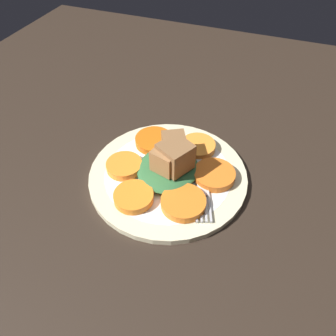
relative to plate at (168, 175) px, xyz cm
name	(u,v)px	position (x,y,z in cm)	size (l,w,h in cm)	color
table_slab	(168,181)	(0.00, 0.00, -1.52)	(120.00, 120.00, 2.00)	black
plate	(168,175)	(0.00, 0.00, 0.00)	(25.28, 25.28, 1.05)	beige
carrot_slice_0	(214,175)	(1.54, -7.16, 1.20)	(6.56, 6.56, 1.23)	orange
carrot_slice_1	(198,146)	(7.02, -2.80, 1.20)	(5.95, 5.95, 1.23)	orange
carrot_slice_2	(154,141)	(5.75, 4.79, 1.20)	(6.51, 6.51, 1.23)	#D35E12
carrot_slice_3	(124,166)	(-1.66, 6.89, 1.20)	(5.79, 5.79, 1.23)	orange
carrot_slice_4	(134,197)	(-6.98, 2.77, 1.20)	(5.92, 5.92, 1.23)	orange
carrot_slice_5	(183,202)	(-5.40, -4.42, 1.20)	(6.60, 6.60, 1.23)	orange
center_pile	(170,162)	(0.22, -0.27, 2.91)	(10.65, 9.58, 6.15)	#2D6033
fork	(200,177)	(0.64, -5.12, 0.78)	(17.52, 7.97, 0.40)	#B2B2B7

